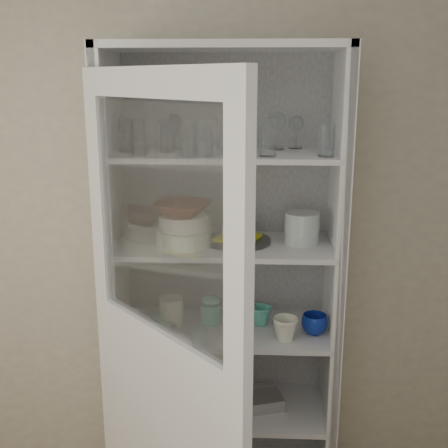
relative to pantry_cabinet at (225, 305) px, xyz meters
The scene contains 35 objects.
wall_back 0.44m from the pantry_cabinet, 140.87° to the left, with size 3.60×0.02×2.60m, color #ADA191.
pantry_cabinet is the anchor object (origin of this frame).
cupboard_door 0.65m from the pantry_cabinet, 107.41° to the right, with size 0.64×0.69×2.00m.
tumbler_0 0.88m from the pantry_cabinet, 152.13° to the right, with size 0.07×0.07×0.14m, color silver.
tumbler_1 0.83m from the pantry_cabinet, 122.05° to the right, with size 0.07×0.07×0.14m, color silver.
tumbler_2 0.82m from the pantry_cabinet, 108.73° to the right, with size 0.07×0.07×0.14m, color silver.
tumbler_3 0.81m from the pantry_cabinet, 81.65° to the right, with size 0.06×0.06×0.13m, color silver.
tumbler_4 0.84m from the pantry_cabinet, 47.89° to the right, with size 0.07×0.07×0.14m, color silver.
tumbler_5 0.91m from the pantry_cabinet, 24.94° to the right, with size 0.07×0.07×0.13m, color silver.
tumbler_6 0.91m from the pantry_cabinet, 26.46° to the right, with size 0.06×0.06×0.12m, color silver.
tumbler_7 0.89m from the pantry_cabinet, behind, with size 0.07×0.07×0.13m, color silver.
tumbler_8 0.89m from the pantry_cabinet, 167.25° to the right, with size 0.07×0.07×0.14m, color silver.
tumbler_9 0.83m from the pantry_cabinet, 158.56° to the right, with size 0.07×0.07×0.14m, color silver.
tumbler_10 0.80m from the pantry_cabinet, 41.30° to the right, with size 0.07×0.07×0.14m, color silver.
tumbler_11 0.79m from the pantry_cabinet, 87.16° to the right, with size 0.07×0.07×0.13m, color silver.
goblet_0 0.83m from the pantry_cabinet, behind, with size 0.07×0.07×0.15m, color silver, non-canonical shape.
goblet_1 0.83m from the pantry_cabinet, 165.34° to the left, with size 0.07×0.07×0.16m, color silver, non-canonical shape.
goblet_2 0.84m from the pantry_cabinet, ahead, with size 0.08×0.08×0.18m, color silver, non-canonical shape.
goblet_3 0.86m from the pantry_cabinet, 10.20° to the left, with size 0.07×0.07×0.16m, color silver, non-canonical shape.
plate_stack_front 0.41m from the pantry_cabinet, 149.42° to the right, with size 0.24×0.24×0.07m, color silver.
plate_stack_back 0.41m from the pantry_cabinet, behind, with size 0.20×0.20×0.11m, color silver.
cream_bowl 0.47m from the pantry_cabinet, 149.42° to the right, with size 0.21×0.21×0.06m, color silver.
terracotta_bowl 0.52m from the pantry_cabinet, 149.42° to the right, with size 0.23×0.23×0.06m, color #5E2611.
glass_platter 0.34m from the pantry_cabinet, 43.13° to the right, with size 0.29×0.29×0.02m, color silver.
yellow_trivet 0.35m from the pantry_cabinet, 43.13° to the right, with size 0.17×0.17×0.01m, color yellow.
white_ramekin 0.39m from the pantry_cabinet, 43.13° to the right, with size 0.14×0.14×0.06m, color silver.
grey_bowl_stack 0.52m from the pantry_cabinet, 10.64° to the right, with size 0.15×0.15×0.14m, color #AFB8B7.
mug_blue 0.42m from the pantry_cabinet, 16.26° to the right, with size 0.11×0.11×0.09m, color navy.
mug_teal 0.18m from the pantry_cabinet, 11.75° to the right, with size 0.09×0.09×0.09m, color #20796A.
mug_white 0.33m from the pantry_cabinet, 34.86° to the right, with size 0.11×0.11×0.10m, color silver.
teal_jar 0.07m from the pantry_cabinet, 153.90° to the right, with size 0.10×0.10×0.11m.
measuring_cups 0.31m from the pantry_cabinet, 154.13° to the right, with size 0.11×0.11×0.04m, color #AFB0B7.
white_canister 0.25m from the pantry_cabinet, 167.46° to the right, with size 0.11×0.11×0.13m, color silver.
cream_dish 0.52m from the pantry_cabinet, 165.58° to the right, with size 0.24×0.24×0.08m, color silver.
tin_box 0.49m from the pantry_cabinet, 24.88° to the right, with size 0.19×0.13×0.06m, color #A9A9A9.
Camera 1 is at (0.31, -1.09, 1.96)m, focal length 45.00 mm.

